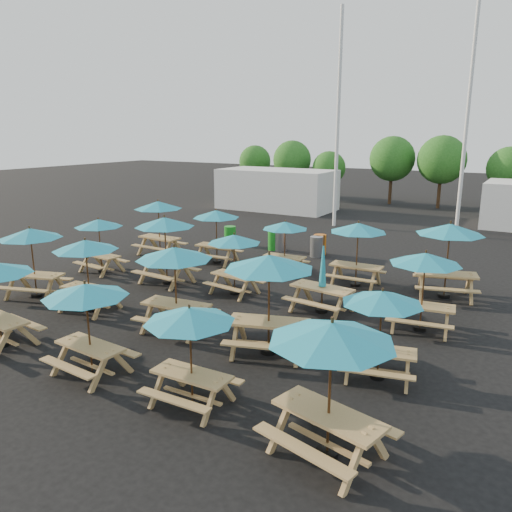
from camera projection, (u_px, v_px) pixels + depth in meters
The scene contains 33 objects.
ground at pixel (233, 297), 16.77m from camera, with size 120.00×120.00×0.00m, color black.
picnic_unit_1 at pixel (30, 238), 16.33m from camera, with size 2.55×2.55×2.36m.
picnic_unit_2 at pixel (99, 226), 19.30m from camera, with size 2.01×2.01×2.14m.
picnic_unit_3 at pixel (158, 208), 22.02m from camera, with size 2.17×2.17×2.45m.
picnic_unit_5 at pixel (86, 250), 15.04m from camera, with size 2.09×2.09×2.27m.
picnic_unit_6 at pixel (165, 226), 17.76m from camera, with size 2.27×2.27×2.48m.
picnic_unit_7 at pixel (216, 217), 20.69m from camera, with size 2.07×2.07×2.26m.
picnic_unit_8 at pixel (86, 296), 10.99m from camera, with size 2.01×2.01×2.19m.
picnic_unit_9 at pixel (174, 259), 13.44m from camera, with size 2.30×2.30×2.42m.
picnic_unit_10 at pixel (234, 243), 16.65m from camera, with size 2.02×2.02×2.10m.
picnic_unit_11 at pixel (285, 229), 19.19m from camera, with size 1.83×1.83×2.07m.
picnic_unit_12 at pixel (190, 321), 9.73m from camera, with size 1.85×1.85×2.11m.
picnic_unit_13 at pixel (269, 268), 12.01m from camera, with size 2.79×2.79×2.57m.
picnic_unit_14 at pixel (322, 281), 15.15m from camera, with size 2.07×1.85×2.42m.
picnic_unit_15 at pixel (358, 231), 17.50m from camera, with size 2.06×2.06×2.32m.
picnic_unit_16 at pixel (332, 341), 8.05m from camera, with size 2.56×2.56×2.47m.
picnic_unit_17 at pixel (382, 303), 10.83m from camera, with size 2.15×2.15×2.08m.
picnic_unit_18 at pixel (425, 263), 13.51m from camera, with size 2.20×2.20×2.25m.
picnic_unit_19 at pixel (450, 234), 16.23m from camera, with size 2.69×2.69×2.53m.
waste_bin_0 at pixel (230, 235), 24.45m from camera, with size 0.56×0.56×0.91m, color #18891E.
waste_bin_1 at pixel (274, 240), 23.35m from camera, with size 0.56×0.56×0.91m, color #18891E.
waste_bin_2 at pixel (280, 241), 23.20m from camera, with size 0.56×0.56×0.91m, color gray.
waste_bin_3 at pixel (320, 245), 22.47m from camera, with size 0.56×0.56×0.91m, color #C85D0B.
waste_bin_4 at pixel (316, 247), 22.07m from camera, with size 0.56×0.56×0.91m, color gray.
mast_0 at pixel (338, 121), 28.00m from camera, with size 0.20×0.20×12.00m, color silver.
mast_1 at pixel (467, 120), 26.48m from camera, with size 0.20×0.20×12.00m, color silver.
event_tent_0 at pixel (277, 189), 35.41m from camera, with size 8.00×4.00×2.80m, color silver.
tree_0 at pixel (255, 161), 44.11m from camera, with size 2.80×2.80×4.24m.
tree_1 at pixel (292, 160), 40.78m from camera, with size 3.11×3.11×4.72m.
tree_2 at pixel (329, 168), 39.05m from camera, with size 2.59×2.59×3.93m.
tree_3 at pixel (392, 159), 37.47m from camera, with size 3.36×3.36×5.09m.
tree_4 at pixel (442, 160), 35.28m from camera, with size 3.41×3.41×5.17m.
tree_5 at pixel (509, 169), 33.62m from camera, with size 2.94×2.94×4.45m.
Camera 1 is at (8.73, -13.35, 5.41)m, focal length 35.00 mm.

